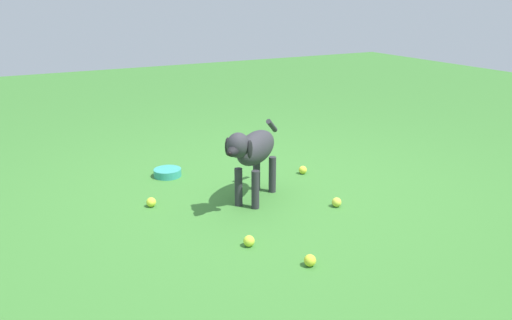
{
  "coord_description": "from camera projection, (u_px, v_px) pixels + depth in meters",
  "views": [
    {
      "loc": [
        -1.66,
        -3.01,
        1.4
      ],
      "look_at": [
        -0.07,
        -0.04,
        0.29
      ],
      "focal_mm": 35.63,
      "sensor_mm": 36.0,
      "label": 1
    }
  ],
  "objects": [
    {
      "name": "water_bowl",
      "position": [
        168.0,
        173.0,
        4.07
      ],
      "size": [
        0.22,
        0.22,
        0.06
      ],
      "primitive_type": "cylinder",
      "color": "teal",
      "rests_on": "ground"
    },
    {
      "name": "tennis_ball_3",
      "position": [
        249.0,
        241.0,
        2.94
      ],
      "size": [
        0.07,
        0.07,
        0.07
      ],
      "primitive_type": "sphere",
      "color": "#C5DC39",
      "rests_on": "ground"
    },
    {
      "name": "ground",
      "position": [
        262.0,
        195.0,
        3.7
      ],
      "size": [
        14.0,
        14.0,
        0.0
      ],
      "primitive_type": "plane",
      "color": "#38722D"
    },
    {
      "name": "tennis_ball_0",
      "position": [
        310.0,
        260.0,
        2.73
      ],
      "size": [
        0.07,
        0.07,
        0.07
      ],
      "primitive_type": "sphere",
      "color": "#C6D333",
      "rests_on": "ground"
    },
    {
      "name": "tennis_ball_4",
      "position": [
        151.0,
        202.0,
        3.49
      ],
      "size": [
        0.07,
        0.07,
        0.07
      ],
      "primitive_type": "sphere",
      "color": "#D0E039",
      "rests_on": "ground"
    },
    {
      "name": "tennis_ball_2",
      "position": [
        303.0,
        170.0,
        4.12
      ],
      "size": [
        0.07,
        0.07,
        0.07
      ],
      "primitive_type": "sphere",
      "color": "yellow",
      "rests_on": "ground"
    },
    {
      "name": "tennis_ball_1",
      "position": [
        337.0,
        202.0,
        3.49
      ],
      "size": [
        0.07,
        0.07,
        0.07
      ],
      "primitive_type": "sphere",
      "color": "#CDD342",
      "rests_on": "ground"
    },
    {
      "name": "dog",
      "position": [
        253.0,
        151.0,
        3.48
      ],
      "size": [
        0.67,
        0.57,
        0.56
      ],
      "rotation": [
        0.0,
        0.0,
        3.83
      ],
      "color": "#2D2D33",
      "rests_on": "ground"
    }
  ]
}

